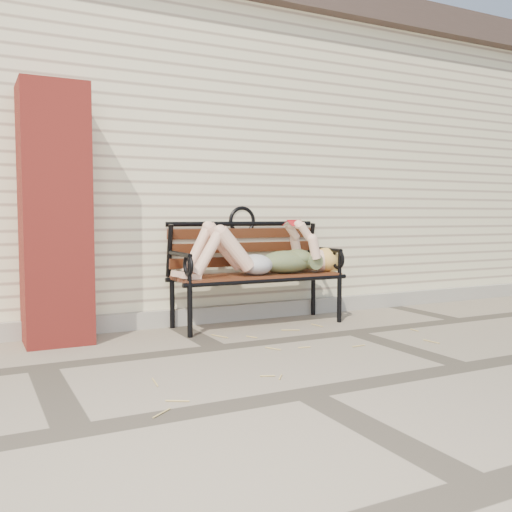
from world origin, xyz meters
TOP-DOWN VIEW (x-y plane):
  - ground at (0.00, 0.00)m, footprint 80.00×80.00m
  - house_wall at (0.00, 3.00)m, footprint 8.00×4.00m
  - house_roof at (0.00, 3.00)m, footprint 8.30×4.30m
  - foundation_strip at (0.00, 0.97)m, footprint 8.00×0.10m
  - brick_pillar at (-2.30, 0.75)m, footprint 0.50×0.50m
  - garden_bench at (-0.57, 0.77)m, footprint 1.68×0.67m
  - reading_woman at (-0.55, 0.64)m, footprint 1.58×0.36m
  - straw_scatter at (-0.78, -0.48)m, footprint 2.89×1.67m

SIDE VIEW (x-z plane):
  - ground at x=0.00m, z-range 0.00..0.00m
  - straw_scatter at x=-0.78m, z-range 0.00..0.01m
  - foundation_strip at x=0.00m, z-range 0.00..0.15m
  - garden_bench at x=-0.57m, z-range 0.07..1.15m
  - reading_woman at x=-0.55m, z-range 0.40..0.90m
  - brick_pillar at x=-2.30m, z-range 0.00..2.00m
  - house_wall at x=0.00m, z-range 0.00..3.00m
  - house_roof at x=0.00m, z-range 3.00..3.30m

